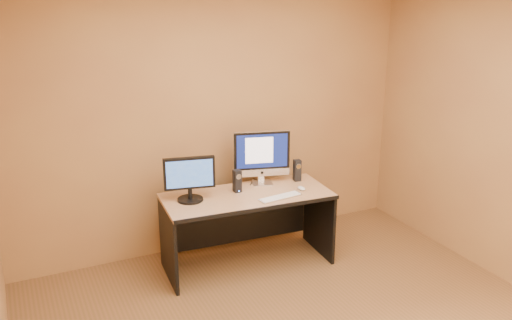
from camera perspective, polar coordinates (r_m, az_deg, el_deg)
name	(u,v)px	position (r m, az deg, el deg)	size (l,w,h in m)	color
walls	(331,182)	(3.46, 7.86, -2.32)	(4.00, 4.00, 2.60)	#9F7640
desk	(247,230)	(5.01, -0.90, -7.38)	(1.51, 0.66, 0.70)	tan
imac	(262,158)	(5.06, 0.66, 0.26)	(0.54, 0.20, 0.52)	silver
second_monitor	(190,179)	(4.71, -7.01, -2.02)	(0.45, 0.23, 0.40)	black
speaker_left	(237,181)	(4.91, -2.00, -2.22)	(0.06, 0.07, 0.21)	black
speaker_right	(297,170)	(5.20, 4.35, -1.09)	(0.06, 0.07, 0.21)	black
keyboard	(280,197)	(4.80, 2.58, -3.92)	(0.40, 0.11, 0.02)	silver
mouse	(301,188)	(4.99, 4.81, -2.98)	(0.05, 0.10, 0.03)	silver
cable_a	(260,181)	(5.19, 0.40, -2.23)	(0.01, 0.01, 0.21)	black
cable_b	(252,182)	(5.17, -0.38, -2.33)	(0.01, 0.01, 0.17)	black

